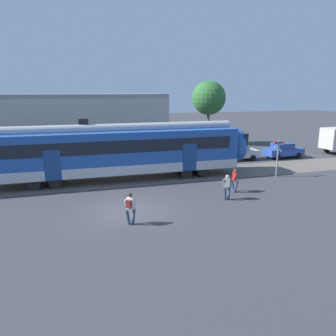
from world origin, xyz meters
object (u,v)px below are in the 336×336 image
(pedestrian_white, at_px, (130,206))
(parked_car_blue, at_px, (283,150))
(parked_car_silver, at_px, (238,152))
(pedestrian_red, at_px, (235,178))
(pedestrian_grey, at_px, (227,184))
(crossing_signal, at_px, (278,152))

(pedestrian_white, distance_m, parked_car_blue, 21.92)
(parked_car_silver, bearing_deg, pedestrian_red, -119.34)
(pedestrian_grey, bearing_deg, parked_car_silver, 58.83)
(parked_car_blue, height_order, crossing_signal, crossing_signal)
(pedestrian_red, height_order, crossing_signal, crossing_signal)
(pedestrian_red, relative_size, parked_car_silver, 0.41)
(parked_car_blue, bearing_deg, parked_car_silver, 175.93)
(parked_car_silver, bearing_deg, crossing_signal, -91.41)
(parked_car_blue, bearing_deg, pedestrian_grey, -137.88)
(parked_car_silver, height_order, crossing_signal, crossing_signal)
(parked_car_silver, distance_m, parked_car_blue, 4.99)
(pedestrian_grey, distance_m, pedestrian_red, 1.76)
(pedestrian_red, xyz_separation_m, crossing_signal, (5.13, 2.67, 1.05))
(pedestrian_grey, distance_m, parked_car_blue, 15.45)
(parked_car_blue, distance_m, crossing_signal, 8.30)
(pedestrian_red, bearing_deg, parked_car_blue, 41.42)
(pedestrian_grey, height_order, parked_car_silver, pedestrian_grey)
(pedestrian_red, relative_size, parked_car_blue, 0.41)
(parked_car_silver, relative_size, parked_car_blue, 0.99)
(parked_car_silver, xyz_separation_m, parked_car_blue, (4.98, -0.35, 0.00))
(pedestrian_grey, relative_size, parked_car_blue, 0.41)
(pedestrian_white, distance_m, parked_car_silver, 18.31)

